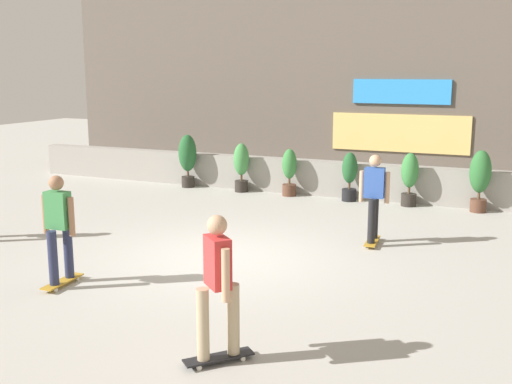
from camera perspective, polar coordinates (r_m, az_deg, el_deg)
name	(u,v)px	position (r m, az deg, el deg)	size (l,w,h in m)	color
ground_plane	(221,258)	(10.78, -3.22, -6.13)	(48.00, 48.00, 0.00)	#B2AFA8
planter_wall	(325,178)	(16.11, 6.44, 1.29)	(18.00, 0.40, 0.90)	gray
building_backdrop	(366,69)	(19.73, 10.15, 11.17)	(20.00, 2.08, 6.50)	#60564C
potted_plant_0	(188,157)	(17.17, -6.35, 3.25)	(0.50, 0.50, 1.47)	#2D2823
potted_plant_1	(241,165)	(16.43, -1.37, 2.52)	(0.42, 0.42, 1.30)	#2D2823
potted_plant_2	(289,171)	(15.92, 3.11, 1.98)	(0.38, 0.38, 1.22)	brown
potted_plant_3	(350,175)	(15.44, 8.65, 1.57)	(0.38, 0.38, 1.22)	black
potted_plant_4	(410,177)	(15.13, 14.03, 1.37)	(0.41, 0.41, 1.28)	#2D2823
potted_plant_5	(480,177)	(14.94, 20.03, 1.34)	(0.48, 0.48, 1.43)	brown
skater_foreground	(218,282)	(6.79, -3.56, -8.36)	(0.68, 0.73, 1.70)	black
skater_far_right	(59,225)	(9.63, -17.78, -2.96)	(0.56, 0.81, 1.70)	#BF8C26
skater_by_wall_left	(374,195)	(11.57, 10.87, -0.29)	(0.56, 0.81, 1.70)	#BF8C26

